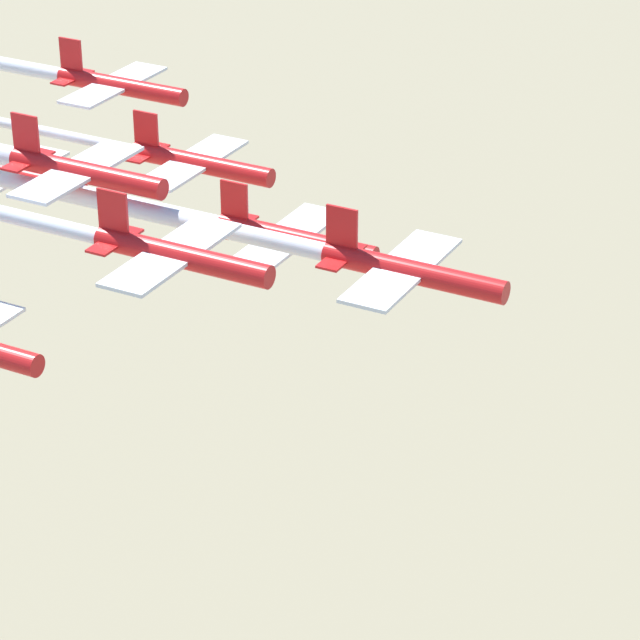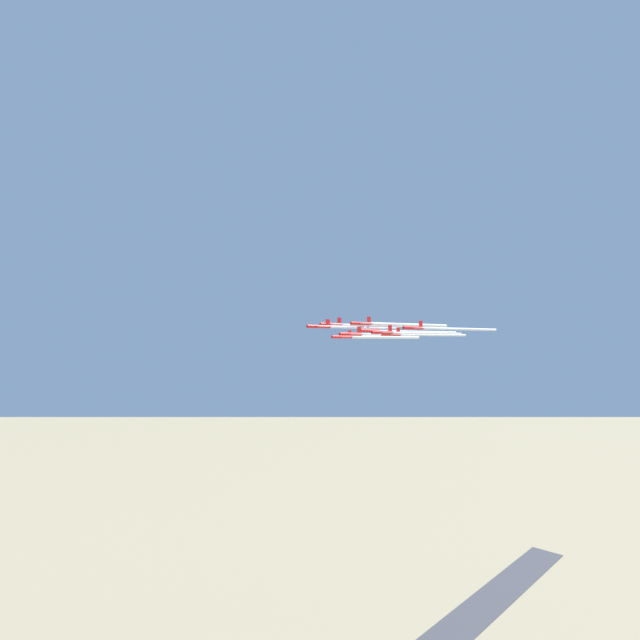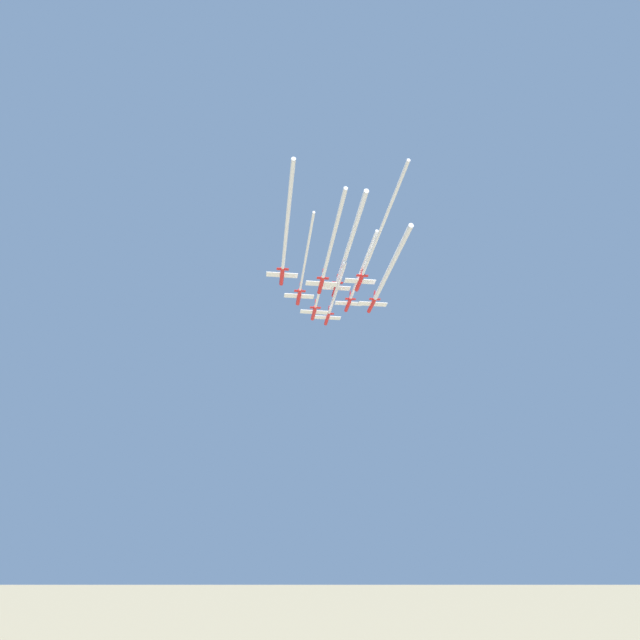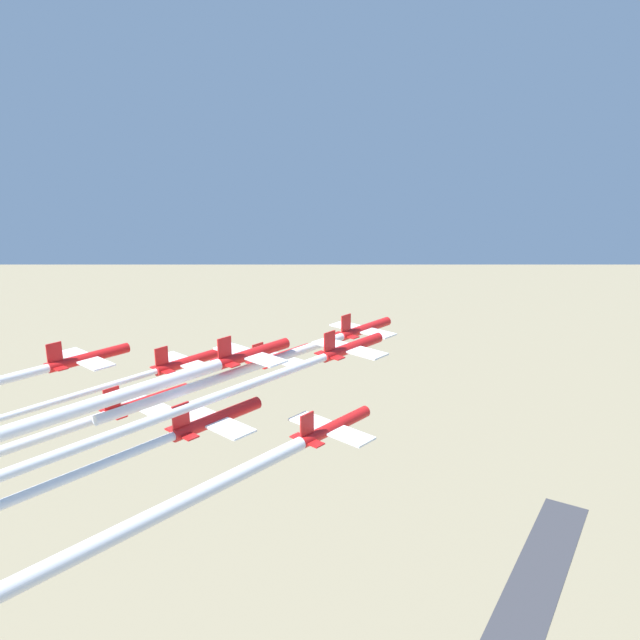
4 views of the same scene
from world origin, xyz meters
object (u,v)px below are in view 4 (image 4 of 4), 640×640
(jet_0, at_px, (364,329))
(jet_6, at_px, (87,358))
(jet_3, at_px, (188,361))
(jet_5, at_px, (332,427))
(jet_4, at_px, (251,354))
(jet_1, at_px, (279,357))
(jet_8, at_px, (215,419))
(jet_2, at_px, (351,347))
(jet_7, at_px, (145,402))

(jet_0, height_order, jet_6, jet_0)
(jet_3, bearing_deg, jet_5, -0.00)
(jet_5, bearing_deg, jet_6, -161.22)
(jet_4, bearing_deg, jet_3, -180.00)
(jet_1, xyz_separation_m, jet_5, (-9.38, -19.54, -0.85))
(jet_8, bearing_deg, jet_2, 90.00)
(jet_3, relative_size, jet_7, 1.00)
(jet_4, bearing_deg, jet_8, -59.53)
(jet_5, height_order, jet_7, jet_7)
(jet_2, distance_m, jet_6, 33.04)
(jet_8, bearing_deg, jet_5, 59.53)
(jet_3, height_order, jet_6, jet_6)
(jet_6, height_order, jet_7, jet_6)
(jet_4, bearing_deg, jet_6, -150.46)
(jet_5, height_order, jet_8, jet_8)
(jet_3, distance_m, jet_7, 12.41)
(jet_1, distance_m, jet_3, 12.42)
(jet_0, distance_m, jet_7, 32.79)
(jet_2, relative_size, jet_8, 1.00)
(jet_4, distance_m, jet_6, 21.78)
(jet_0, height_order, jet_4, jet_4)
(jet_2, distance_m, jet_3, 21.95)
(jet_2, relative_size, jet_7, 1.00)
(jet_1, height_order, jet_3, jet_3)
(jet_2, height_order, jet_8, jet_2)
(jet_7, relative_size, jet_8, 1.00)
(jet_0, bearing_deg, jet_8, -78.91)
(jet_1, relative_size, jet_3, 1.00)
(jet_0, relative_size, jet_6, 1.00)
(jet_3, xyz_separation_m, jet_7, (-10.23, -7.00, -0.61))
(jet_0, xyz_separation_m, jet_6, (-33.26, 16.64, -0.46))
(jet_7, bearing_deg, jet_2, 59.53)
(jet_4, relative_size, jet_8, 1.00)
(jet_6, xyz_separation_m, jet_8, (1.71, -25.09, -0.67))
(jet_3, bearing_deg, jet_8, -29.54)
(jet_4, relative_size, jet_5, 1.00)
(jet_0, distance_m, jet_2, 12.46)
(jet_0, distance_m, jet_8, 32.69)
(jet_0, xyz_separation_m, jet_4, (-21.32, -1.45, 1.65))
(jet_2, bearing_deg, jet_3, -150.46)
(jet_3, bearing_deg, jet_2, 29.54)
(jet_1, distance_m, jet_6, 24.92)
(jet_3, height_order, jet_7, jet_3)
(jet_5, distance_m, jet_8, 12.68)
(jet_1, bearing_deg, jet_4, -59.53)
(jet_0, relative_size, jet_5, 1.00)
(jet_2, distance_m, jet_7, 25.12)
(jet_6, bearing_deg, jet_7, 0.00)
(jet_7, xyz_separation_m, jet_8, (0.85, -12.54, 1.73))
(jet_1, distance_m, jet_8, 24.86)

